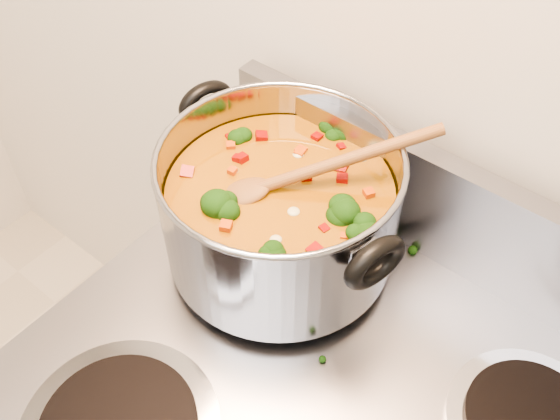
# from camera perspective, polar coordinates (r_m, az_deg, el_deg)

# --- Properties ---
(stockpot) EXTENTS (0.36, 0.30, 0.18)m
(stockpot) POSITION_cam_1_polar(r_m,az_deg,el_deg) (0.78, -0.00, 0.11)
(stockpot) COLOR gray
(stockpot) RESTS_ON electric_range
(wooden_spoon) EXTENTS (0.21, 0.22, 0.09)m
(wooden_spoon) POSITION_cam_1_polar(r_m,az_deg,el_deg) (0.74, 1.24, 3.05)
(wooden_spoon) COLOR brown
(wooden_spoon) RESTS_ON stockpot
(cooktop_crumbs) EXTENTS (0.30, 0.08, 0.01)m
(cooktop_crumbs) POSITION_cam_1_polar(r_m,az_deg,el_deg) (0.83, 12.80, -6.76)
(cooktop_crumbs) COLOR black
(cooktop_crumbs) RESTS_ON electric_range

